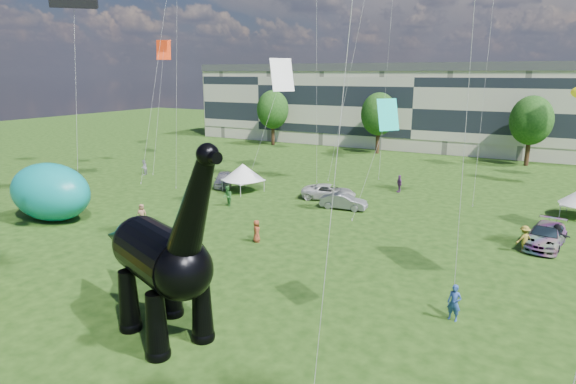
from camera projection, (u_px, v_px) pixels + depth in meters
The scene contains 13 objects.
ground at pixel (245, 349), 20.83m from camera, with size 220.00×220.00×0.00m, color #16330C.
terrace_row at pixel (422, 110), 75.81m from camera, with size 78.00×11.00×12.00m, color beige.
tree_far_left at pixel (273, 107), 78.42m from camera, with size 5.20×5.20×9.44m.
tree_mid_left at pixel (379, 111), 69.97m from camera, with size 5.20×5.20×9.44m.
tree_mid_right at pixel (532, 116), 60.58m from camera, with size 5.20×5.20×9.44m.
dinosaur_sculpture at pixel (157, 256), 21.50m from camera, with size 11.56×5.90×9.65m.
car_silver at pixel (224, 179), 50.61m from camera, with size 1.80×4.46×1.52m, color #B5B5BA.
car_grey at pixel (344, 201), 42.12m from camera, with size 1.42×4.08×1.34m, color slate.
car_white at pixel (329, 192), 45.35m from camera, with size 2.34×5.08×1.41m, color silver.
car_dark at pixel (546, 235), 33.00m from camera, with size 2.17×5.34×1.55m, color #595960.
gazebo_left at pixel (243, 172), 48.08m from camera, with size 5.12×5.12×2.83m.
inflatable_teal at pixel (50, 192), 38.60m from camera, with size 7.47×4.67×4.67m, color #0B8788.
visitors at pixel (349, 222), 35.55m from camera, with size 53.34×43.29×1.88m.
Camera 1 is at (10.62, -15.35, 11.62)m, focal length 30.00 mm.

